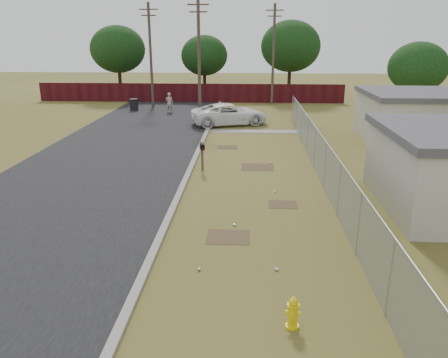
# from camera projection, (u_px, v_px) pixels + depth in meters

# --- Properties ---
(ground) EXTENTS (120.00, 120.00, 0.00)m
(ground) POSITION_uv_depth(u_px,v_px,m) (252.00, 187.00, 18.98)
(ground) COLOR olive
(ground) RESTS_ON ground
(street) EXTENTS (15.10, 60.00, 0.12)m
(street) POSITION_uv_depth(u_px,v_px,m) (142.00, 142.00, 26.96)
(street) COLOR black
(street) RESTS_ON ground
(chainlink_fence) EXTENTS (0.10, 27.06, 2.02)m
(chainlink_fence) POSITION_uv_depth(u_px,v_px,m) (322.00, 164.00, 19.54)
(chainlink_fence) COLOR #94969C
(chainlink_fence) RESTS_ON ground
(privacy_fence) EXTENTS (30.00, 0.12, 1.80)m
(privacy_fence) POSITION_uv_depth(u_px,v_px,m) (190.00, 93.00, 42.71)
(privacy_fence) COLOR #410D13
(privacy_fence) RESTS_ON ground
(utility_poles) EXTENTS (12.60, 8.24, 9.00)m
(utility_poles) POSITION_uv_depth(u_px,v_px,m) (209.00, 55.00, 37.29)
(utility_poles) COLOR brown
(utility_poles) RESTS_ON ground
(horizon_trees) EXTENTS (33.32, 31.94, 7.78)m
(horizon_trees) POSITION_uv_depth(u_px,v_px,m) (261.00, 54.00, 39.81)
(horizon_trees) COLOR black
(horizon_trees) RESTS_ON ground
(fire_hydrant) EXTENTS (0.36, 0.37, 0.79)m
(fire_hydrant) POSITION_uv_depth(u_px,v_px,m) (293.00, 313.00, 9.77)
(fire_hydrant) COLOR yellow
(fire_hydrant) RESTS_ON ground
(mailbox) EXTENTS (0.31, 0.60, 1.36)m
(mailbox) POSITION_uv_depth(u_px,v_px,m) (202.00, 149.00, 21.03)
(mailbox) COLOR brown
(mailbox) RESTS_ON ground
(pickup_truck) EXTENTS (6.13, 4.25, 1.55)m
(pickup_truck) POSITION_uv_depth(u_px,v_px,m) (230.00, 114.00, 31.97)
(pickup_truck) COLOR white
(pickup_truck) RESTS_ON ground
(pedestrian) EXTENTS (0.64, 0.45, 1.65)m
(pedestrian) POSITION_uv_depth(u_px,v_px,m) (169.00, 103.00, 37.10)
(pedestrian) COLOR tan
(pedestrian) RESTS_ON ground
(trash_bin) EXTENTS (0.66, 0.73, 1.00)m
(trash_bin) POSITION_uv_depth(u_px,v_px,m) (134.00, 104.00, 38.15)
(trash_bin) COLOR black
(trash_bin) RESTS_ON ground
(scattered_litter) EXTENTS (2.63, 11.04, 0.07)m
(scattered_litter) POSITION_uv_depth(u_px,v_px,m) (255.00, 213.00, 16.08)
(scattered_litter) COLOR silver
(scattered_litter) RESTS_ON ground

